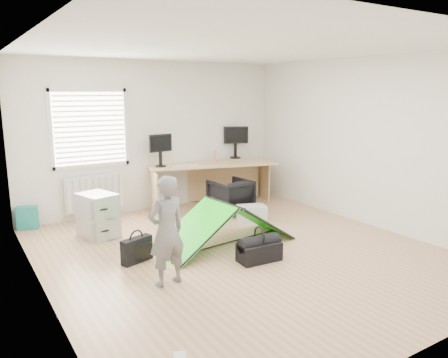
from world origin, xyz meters
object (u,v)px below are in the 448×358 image
filing_cabinet (98,215)px  monitor_left (160,155)px  monitor_right (235,147)px  office_chair (231,196)px  desk (212,184)px  laptop_bag (137,250)px  storage_crate (252,213)px  kite (225,224)px  duffel_bag (259,252)px  person (167,231)px  thermos (214,157)px

filing_cabinet → monitor_left: monitor_left is taller
monitor_right → office_chair: bearing=-103.1°
desk → monitor_right: monitor_right is taller
monitor_left → laptop_bag: (-1.29, -2.08, -0.88)m
office_chair → laptop_bag: bearing=24.7°
monitor_right → storage_crate: 1.91m
filing_cabinet → monitor_right: size_ratio=1.36×
filing_cabinet → kite: filing_cabinet is taller
monitor_right → duffel_bag: 3.57m
monitor_left → laptop_bag: bearing=-129.5°
office_chair → person: size_ratio=0.53×
desk → thermos: thermos is taller
filing_cabinet → person: bearing=-101.8°
office_chair → duffel_bag: bearing=60.8°
desk → thermos: size_ratio=10.41×
desk → monitor_right: bearing=37.5°
person → filing_cabinet: bearing=-93.7°
monitor_right → laptop_bag: (-3.00, -2.22, -0.90)m
duffel_bag → desk: bearing=75.4°
monitor_right → laptop_bag: bearing=-118.8°
thermos → desk: bearing=-155.8°
duffel_bag → storage_crate: bearing=61.3°
office_chair → kite: bearing=48.9°
office_chair → person: bearing=38.3°
desk → filing_cabinet: bearing=-149.9°
person → storage_crate: person is taller
thermos → person: person is taller
filing_cabinet → duffel_bag: (1.48, -2.07, -0.21)m
office_chair → person: (-2.25, -2.13, 0.33)m
filing_cabinet → person: person is taller
desk → monitor_right: size_ratio=4.90×
monitor_right → kite: 2.93m
person → duffel_bag: 1.39m
monitor_left → thermos: (1.05, -0.13, -0.10)m
kite → laptop_bag: (-1.31, 0.06, -0.15)m
filing_cabinet → laptop_bag: 1.28m
monitor_right → person: bearing=-109.5°
person → desk: bearing=-137.8°
kite → desk: bearing=57.7°
monitor_left → monitor_right: bearing=-2.9°
monitor_right → laptop_bag: size_ratio=1.14×
storage_crate → laptop_bag: laptop_bag is taller
filing_cabinet → office_chair: size_ratio=1.00×
office_chair → monitor_left: bearing=-41.6°
monitor_left → duffel_bag: 3.03m
monitor_right → storage_crate: size_ratio=1.06×
person → storage_crate: size_ratio=2.71×
monitor_right → person: (-2.94, -3.03, -0.43)m
monitor_left → laptop_bag: size_ratio=1.04×
duffel_bag → filing_cabinet: bearing=129.5°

